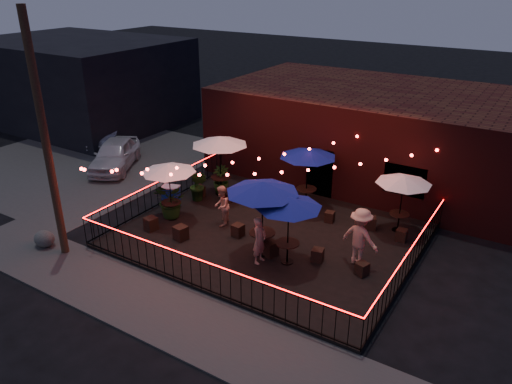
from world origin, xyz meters
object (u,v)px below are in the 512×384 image
at_px(cafe_table_4, 289,203).
at_px(boulder, 44,239).
at_px(cafe_table_0, 169,169).
at_px(cafe_table_1, 220,141).
at_px(cafe_table_2, 262,188).
at_px(utility_pole, 46,141).
at_px(cafe_table_3, 308,153).
at_px(cooler, 171,196).
at_px(cafe_table_5, 404,180).

bearing_deg(cafe_table_4, boulder, -156.21).
bearing_deg(cafe_table_0, cafe_table_1, 84.76).
xyz_separation_m(cafe_table_0, cafe_table_2, (4.26, -0.38, 0.36)).
relative_size(utility_pole, cafe_table_4, 3.36).
bearing_deg(cafe_table_3, boulder, -130.14).
bearing_deg(cafe_table_4, cooler, 168.83).
bearing_deg(cafe_table_0, cafe_table_5, 25.68).
relative_size(cafe_table_4, cafe_table_5, 0.95).
bearing_deg(cafe_table_3, cafe_table_1, -166.28).
bearing_deg(cooler, cafe_table_5, 0.27).
bearing_deg(cafe_table_2, cafe_table_4, -0.93).
height_order(cafe_table_2, cafe_table_3, cafe_table_2).
distance_m(utility_pole, cafe_table_0, 4.41).
bearing_deg(cafe_table_4, cafe_table_2, 179.07).
height_order(cafe_table_3, boulder, cafe_table_3).
relative_size(utility_pole, cafe_table_2, 2.71).
height_order(cafe_table_3, cafe_table_4, cafe_table_3).
bearing_deg(boulder, cafe_table_0, 56.59).
distance_m(cafe_table_1, cafe_table_5, 7.39).
bearing_deg(cafe_table_5, boulder, -143.58).
distance_m(cafe_table_1, cafe_table_3, 3.67).
bearing_deg(cafe_table_4, utility_pole, -154.21).
bearing_deg(cafe_table_2, boulder, -153.17).
bearing_deg(cafe_table_5, utility_pole, -141.38).
xyz_separation_m(cafe_table_2, cafe_table_4, (0.96, -0.02, -0.28)).
bearing_deg(boulder, cooler, 68.44).
xyz_separation_m(cafe_table_0, boulder, (-2.51, -3.81, -1.87)).
relative_size(cafe_table_4, boulder, 2.90).
xyz_separation_m(utility_pole, cafe_table_3, (5.42, 7.40, -1.61)).
relative_size(cafe_table_1, boulder, 3.44).
relative_size(utility_pole, boulder, 9.74).
height_order(cafe_table_2, cafe_table_5, cafe_table_2).
bearing_deg(cafe_table_5, cafe_table_3, 179.22).
height_order(cafe_table_4, boulder, cafe_table_4).
relative_size(cafe_table_2, cafe_table_3, 1.20).
xyz_separation_m(cafe_table_1, cafe_table_5, (7.34, 0.82, -0.36)).
bearing_deg(cafe_table_4, cafe_table_0, 175.68).
bearing_deg(utility_pole, cafe_table_5, 38.62).
bearing_deg(cafe_table_4, cafe_table_3, 108.90).
xyz_separation_m(cooler, boulder, (-1.81, -4.58, -0.28)).
distance_m(utility_pole, cafe_table_5, 11.92).
xyz_separation_m(cafe_table_3, cafe_table_4, (1.40, -4.10, -0.12)).
distance_m(cafe_table_3, boulder, 10.04).
height_order(utility_pole, cafe_table_1, utility_pole).
height_order(cafe_table_0, cafe_table_2, cafe_table_2).
bearing_deg(cooler, cafe_table_0, -66.80).
relative_size(cafe_table_1, cafe_table_2, 0.96).
bearing_deg(cafe_table_2, cafe_table_1, 141.24).
bearing_deg(cafe_table_1, utility_pole, -105.90).
height_order(cafe_table_2, boulder, cafe_table_2).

